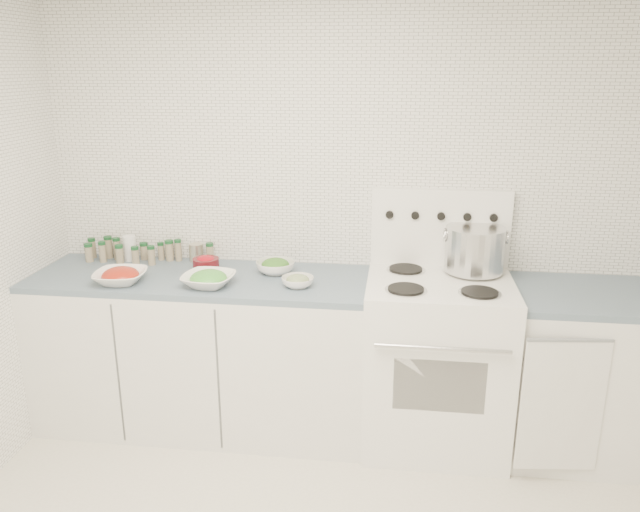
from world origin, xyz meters
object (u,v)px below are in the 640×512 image
(stove, at_px, (436,357))
(bowl_snowpea, at_px, (209,279))
(stock_pot, at_px, (475,247))
(bowl_tomato, at_px, (120,276))

(stove, height_order, bowl_snowpea, stove)
(stove, xyz_separation_m, stock_pot, (0.18, 0.15, 0.58))
(stove, relative_size, bowl_snowpea, 4.59)
(stove, bearing_deg, stock_pot, 40.45)
(bowl_snowpea, bearing_deg, stock_pot, 12.26)
(stove, height_order, bowl_tomato, stove)
(stock_pot, distance_m, bowl_snowpea, 1.42)
(stock_pot, distance_m, bowl_tomato, 1.89)
(stock_pot, bearing_deg, bowl_snowpea, -167.74)
(stove, distance_m, stock_pot, 0.63)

